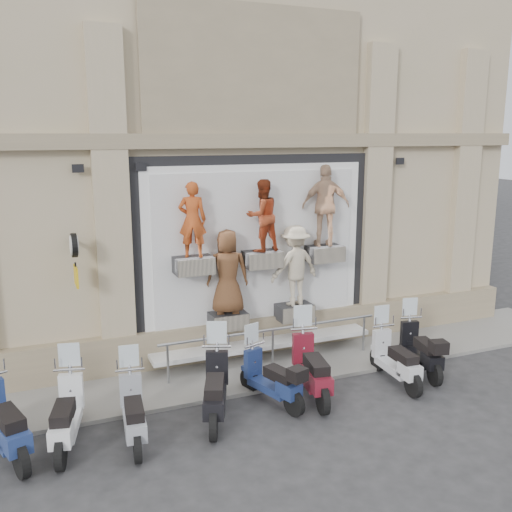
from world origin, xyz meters
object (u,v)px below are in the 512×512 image
object	(u,v)px
scooter_d	(215,377)
scooter_e	(271,368)
scooter_f	(312,356)
scooter_h	(421,339)
clock_sign_bracket	(74,253)
scooter_b	(66,402)
scooter_c	(133,400)
guard_rail	(273,349)
scooter_g	(396,349)
scooter_a	(2,408)

from	to	relation	value
scooter_d	scooter_e	xyz separation A→B (m)	(1.15, 0.17, -0.09)
scooter_f	scooter_h	bearing A→B (deg)	13.56
clock_sign_bracket	scooter_f	bearing A→B (deg)	-25.52
scooter_b	scooter_c	size ratio (longest dim) A/B	1.05
guard_rail	scooter_b	distance (m)	4.63
guard_rail	scooter_d	bearing A→B (deg)	-138.72
scooter_g	scooter_h	xyz separation A→B (m)	(0.81, 0.24, 0.00)
scooter_b	scooter_d	distance (m)	2.52
scooter_a	scooter_e	size ratio (longest dim) A/B	1.15
scooter_f	scooter_g	world-z (taller)	scooter_f
scooter_a	scooter_f	distance (m)	5.45
scooter_f	scooter_b	bearing A→B (deg)	-167.84
clock_sign_bracket	scooter_f	distance (m)	4.91
scooter_d	scooter_h	size ratio (longest dim) A/B	1.09
scooter_a	scooter_f	world-z (taller)	scooter_a
scooter_e	guard_rail	bearing A→B (deg)	47.65
guard_rail	scooter_e	xyz separation A→B (m)	(-0.69, -1.44, 0.25)
guard_rail	scooter_e	size ratio (longest dim) A/B	2.88
scooter_a	guard_rail	bearing A→B (deg)	-1.54
scooter_c	scooter_e	xyz separation A→B (m)	(2.64, 0.36, -0.02)
guard_rail	clock_sign_bracket	distance (m)	4.57
scooter_b	scooter_f	bearing A→B (deg)	14.25
scooter_a	scooter_h	xyz separation A→B (m)	(8.11, 0.13, -0.08)
scooter_a	scooter_c	size ratio (longest dim) A/B	1.12
scooter_c	scooter_d	xyz separation A→B (m)	(1.49, 0.18, 0.07)
guard_rail	scooter_c	bearing A→B (deg)	-151.61
clock_sign_bracket	scooter_b	size ratio (longest dim) A/B	0.54
guard_rail	scooter_h	distance (m)	3.15
scooter_a	scooter_g	distance (m)	7.30
scooter_c	scooter_g	bearing A→B (deg)	8.58
scooter_a	scooter_b	world-z (taller)	scooter_a
scooter_c	scooter_h	world-z (taller)	scooter_h
scooter_h	clock_sign_bracket	bearing A→B (deg)	176.68
scooter_f	clock_sign_bracket	bearing A→B (deg)	165.80
guard_rail	scooter_g	bearing A→B (deg)	-38.59
scooter_e	scooter_g	distance (m)	2.70
guard_rail	scooter_h	bearing A→B (deg)	-25.80
scooter_c	scooter_d	bearing A→B (deg)	13.52
guard_rail	clock_sign_bracket	world-z (taller)	clock_sign_bracket
scooter_h	guard_rail	bearing A→B (deg)	166.13
scooter_b	scooter_d	bearing A→B (deg)	11.62
scooter_e	scooter_h	world-z (taller)	scooter_h
scooter_d	scooter_g	distance (m)	3.85
guard_rail	scooter_e	bearing A→B (deg)	-115.44
guard_rail	scooter_d	world-z (taller)	scooter_d
clock_sign_bracket	scooter_a	xyz separation A→B (m)	(-1.39, -1.96, -1.98)
scooter_b	scooter_h	world-z (taller)	scooter_b
scooter_h	scooter_a	bearing A→B (deg)	-167.18
clock_sign_bracket	scooter_c	size ratio (longest dim) A/B	0.57
guard_rail	scooter_c	xyz separation A→B (m)	(-3.33, -1.80, 0.27)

